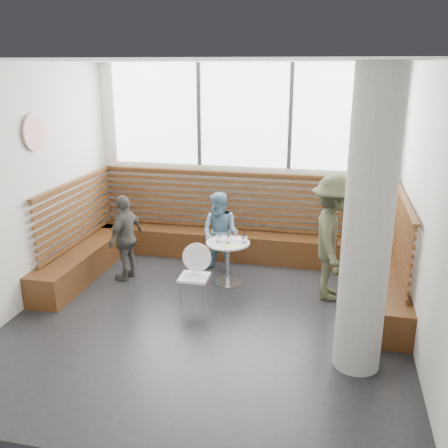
% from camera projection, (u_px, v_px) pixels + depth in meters
% --- Properties ---
extents(room, '(5.00, 5.00, 3.20)m').
position_uv_depth(room, '(206.00, 201.00, 5.98)').
color(room, silver).
rests_on(room, ground).
extents(booth, '(5.00, 2.50, 1.44)m').
position_uv_depth(booth, '(235.00, 245.00, 7.98)').
color(booth, '#442611').
rests_on(booth, ground).
extents(concrete_column, '(0.50, 0.50, 3.20)m').
position_uv_depth(concrete_column, '(368.00, 227.00, 5.03)').
color(concrete_column, gray).
rests_on(concrete_column, ground).
extents(wall_art, '(0.03, 0.50, 0.50)m').
position_uv_depth(wall_art, '(34.00, 132.00, 6.64)').
color(wall_art, white).
rests_on(wall_art, room).
extents(cafe_table, '(0.65, 0.65, 0.67)m').
position_uv_depth(cafe_table, '(228.00, 254.00, 7.40)').
color(cafe_table, silver).
rests_on(cafe_table, ground).
extents(cafe_chair, '(0.40, 0.39, 0.84)m').
position_uv_depth(cafe_chair, '(195.00, 270.00, 6.79)').
color(cafe_chair, white).
rests_on(cafe_chair, ground).
extents(adult_man, '(0.70, 1.17, 1.77)m').
position_uv_depth(adult_man, '(333.00, 238.00, 6.86)').
color(adult_man, '#41442D').
rests_on(adult_man, ground).
extents(child_back, '(0.74, 0.65, 1.29)m').
position_uv_depth(child_back, '(220.00, 234.00, 7.77)').
color(child_back, '#5D86A2').
rests_on(child_back, ground).
extents(child_left, '(0.49, 0.82, 1.32)m').
position_uv_depth(child_left, '(126.00, 237.00, 7.57)').
color(child_left, '#514F49').
rests_on(child_left, ground).
extents(plate_near, '(0.21, 0.21, 0.01)m').
position_uv_depth(plate_near, '(219.00, 239.00, 7.46)').
color(plate_near, white).
rests_on(plate_near, cafe_table).
extents(plate_far, '(0.19, 0.19, 0.01)m').
position_uv_depth(plate_far, '(238.00, 239.00, 7.46)').
color(plate_far, white).
rests_on(plate_far, cafe_table).
extents(glass_left, '(0.07, 0.07, 0.11)m').
position_uv_depth(glass_left, '(218.00, 238.00, 7.34)').
color(glass_left, white).
rests_on(glass_left, cafe_table).
extents(glass_mid, '(0.07, 0.07, 0.11)m').
position_uv_depth(glass_mid, '(228.00, 239.00, 7.30)').
color(glass_mid, white).
rests_on(glass_mid, cafe_table).
extents(glass_right, '(0.08, 0.08, 0.12)m').
position_uv_depth(glass_right, '(245.00, 239.00, 7.31)').
color(glass_right, white).
rests_on(glass_right, cafe_table).
extents(menu_card, '(0.20, 0.15, 0.00)m').
position_uv_depth(menu_card, '(231.00, 246.00, 7.19)').
color(menu_card, '#A5C64C').
rests_on(menu_card, cafe_table).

